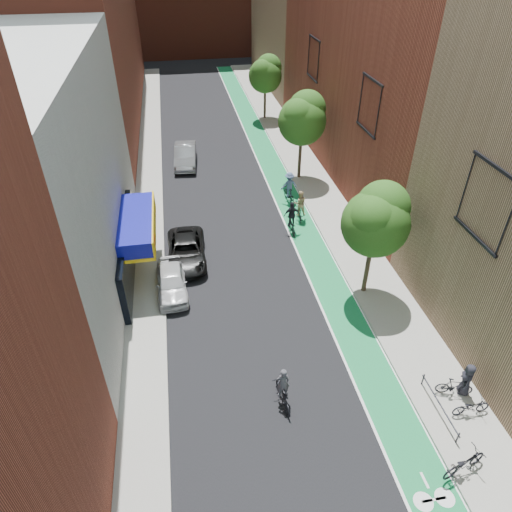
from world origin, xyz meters
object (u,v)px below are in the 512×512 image
cyclist_lane_far (289,189)px  pedestrian (467,379)px  cyclist_lane_mid (292,221)px  parked_car_black (186,251)px  parked_car_white (172,281)px  cyclist_lead (283,392)px  parked_car_silver (185,155)px  cyclist_lane_near (300,207)px

cyclist_lane_far → pedestrian: bearing=91.7°
pedestrian → cyclist_lane_mid: bearing=-138.9°
cyclist_lane_mid → pedestrian: 14.27m
parked_car_black → cyclist_lane_mid: cyclist_lane_mid is taller
parked_car_white → cyclist_lead: bearing=-63.4°
cyclist_lead → cyclist_lane_far: bearing=-109.3°
parked_car_black → cyclist_lead: (3.35, -10.78, -0.03)m
parked_car_white → parked_car_silver: 16.41m
cyclist_lane_near → parked_car_silver: bearing=-50.5°
parked_car_black → pedestrian: pedestrian is taller
parked_car_white → cyclist_lane_mid: bearing=29.5°
parked_car_black → pedestrian: bearing=-45.4°
cyclist_lane_far → pedestrian: cyclist_lane_far is taller
pedestrian → parked_car_white: bearing=-102.7°
parked_car_silver → cyclist_lane_near: size_ratio=2.29×
parked_car_white → parked_car_black: 2.90m
parked_car_white → parked_car_silver: parked_car_silver is taller
cyclist_lane_mid → parked_car_silver: bearing=-61.1°
cyclist_lane_near → pedestrian: size_ratio=1.32×
cyclist_lead → cyclist_lane_mid: cyclist_lane_mid is taller
parked_car_black → cyclist_lane_far: cyclist_lane_far is taller
pedestrian → cyclist_lane_far: bearing=-145.0°
cyclist_lane_near → pedestrian: bearing=107.0°
parked_car_white → cyclist_lead: 9.11m
cyclist_lead → cyclist_lane_mid: size_ratio=0.91×
cyclist_lead → parked_car_black: bearing=-77.6°
parked_car_white → cyclist_lead: size_ratio=2.09×
cyclist_lead → pedestrian: size_ratio=1.21×
parked_car_black → cyclist_lane_near: size_ratio=2.27×
pedestrian → cyclist_lane_near: bearing=-143.5°
cyclist_lane_mid → pedestrian: (4.10, -13.67, 0.15)m
cyclist_lead → cyclist_lane_near: (4.38, 14.11, 0.30)m
cyclist_lane_near → cyclist_lane_far: (-0.10, 2.64, 0.05)m
parked_car_black → parked_car_silver: size_ratio=0.99×
parked_car_white → cyclist_lane_near: bearing=33.5°
parked_car_silver → cyclist_lane_near: (7.07, -10.26, 0.14)m
cyclist_lead → parked_car_silver: bearing=-88.6°
cyclist_lane_near → cyclist_lane_far: size_ratio=0.96×
parked_car_white → pedestrian: 14.91m
parked_car_black → cyclist_lane_near: (7.74, 3.33, 0.27)m
cyclist_lead → cyclist_lane_near: 14.78m
parked_car_silver → pedestrian: (10.30, -25.31, 0.15)m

